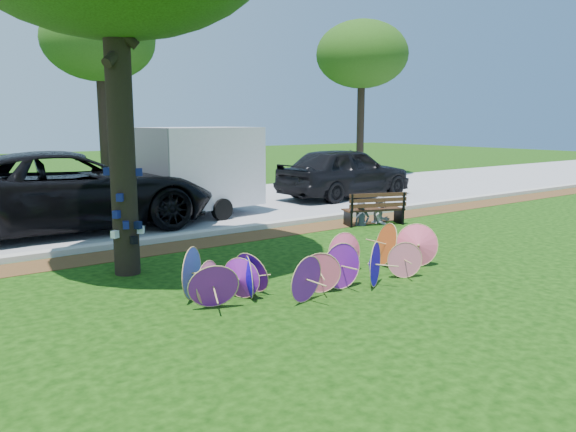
% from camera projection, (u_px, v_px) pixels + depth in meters
% --- Properties ---
extents(ground, '(90.00, 90.00, 0.00)m').
position_uv_depth(ground, '(337.00, 293.00, 8.74)').
color(ground, black).
rests_on(ground, ground).
extents(mulch_strip, '(90.00, 1.00, 0.01)m').
position_uv_depth(mulch_strip, '(203.00, 243.00, 12.33)').
color(mulch_strip, '#472D16').
rests_on(mulch_strip, ground).
extents(curb, '(90.00, 0.30, 0.12)m').
position_uv_depth(curb, '(189.00, 235.00, 12.88)').
color(curb, '#B7B5AD').
rests_on(curb, ground).
extents(street, '(90.00, 8.00, 0.01)m').
position_uv_depth(street, '(125.00, 214.00, 16.20)').
color(street, gray).
rests_on(street, ground).
extents(parasol_pile, '(4.99, 1.72, 0.82)m').
position_uv_depth(parasol_pile, '(314.00, 265.00, 9.04)').
color(parasol_pile, '#E24E70').
rests_on(parasol_pile, ground).
extents(black_van, '(7.13, 3.56, 1.94)m').
position_uv_depth(black_van, '(70.00, 191.00, 13.63)').
color(black_van, black).
rests_on(black_van, ground).
extents(dark_pickup, '(5.35, 2.49, 1.77)m').
position_uv_depth(dark_pickup, '(345.00, 172.00, 19.62)').
color(dark_pickup, black).
rests_on(dark_pickup, ground).
extents(cargo_trailer, '(3.33, 2.33, 2.78)m').
position_uv_depth(cargo_trailer, '(200.00, 167.00, 15.67)').
color(cargo_trailer, silver).
rests_on(cargo_trailer, ground).
extents(park_bench, '(1.73, 1.12, 0.84)m').
position_uv_depth(park_bench, '(373.00, 208.00, 14.51)').
color(park_bench, black).
rests_on(park_bench, ground).
extents(person_left, '(0.50, 0.38, 1.22)m').
position_uv_depth(person_left, '(362.00, 202.00, 14.31)').
color(person_left, '#383F4D').
rests_on(person_left, ground).
extents(person_right, '(0.72, 0.60, 1.34)m').
position_uv_depth(person_right, '(382.00, 198.00, 14.71)').
color(person_right, silver).
rests_on(person_right, ground).
extents(bg_trees, '(27.23, 6.95, 7.40)m').
position_uv_depth(bg_trees, '(118.00, 36.00, 20.81)').
color(bg_trees, black).
rests_on(bg_trees, ground).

